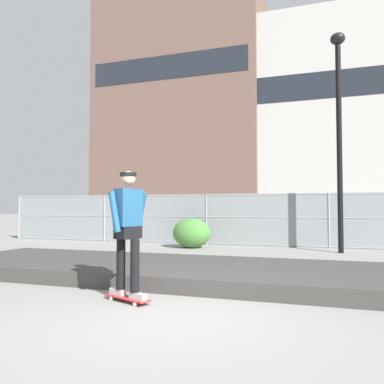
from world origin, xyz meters
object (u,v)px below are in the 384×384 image
at_px(skater, 128,225).
at_px(parked_car_mid, 314,221).
at_px(street_lamp, 339,115).
at_px(parked_car_near, 164,219).
at_px(shrub_left, 192,233).
at_px(skateboard, 127,298).

bearing_deg(skater, parked_car_mid, 77.30).
relative_size(street_lamp, parked_car_near, 1.50).
distance_m(street_lamp, parked_car_mid, 4.98).
relative_size(parked_car_near, parked_car_mid, 1.00).
bearing_deg(shrub_left, parked_car_near, 123.77).
bearing_deg(shrub_left, parked_car_mid, 43.17).
xyz_separation_m(street_lamp, parked_car_mid, (-0.81, 3.60, -3.34)).
xyz_separation_m(skater, street_lamp, (3.27, 7.33, 3.07)).
xyz_separation_m(skateboard, skater, (-0.00, 0.00, 1.05)).
relative_size(skateboard, street_lamp, 0.12).
distance_m(skateboard, parked_car_mid, 11.23).
height_order(skater, shrub_left, skater).
relative_size(skater, street_lamp, 0.27).
bearing_deg(skater, parked_car_near, 110.01).
height_order(skateboard, skater, skater).
distance_m(street_lamp, shrub_left, 5.97).
distance_m(skateboard, shrub_left, 7.43).
bearing_deg(parked_car_near, parked_car_mid, -3.15).
xyz_separation_m(street_lamp, parked_car_near, (-7.38, 3.96, -3.34)).
distance_m(parked_car_near, shrub_left, 4.84).
height_order(skateboard, street_lamp, street_lamp).
bearing_deg(parked_car_near, skateboard, -69.99).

